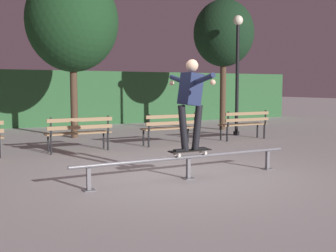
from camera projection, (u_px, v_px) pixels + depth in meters
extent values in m
plane|color=#ADAAA8|center=(181.00, 176.00, 7.29)|extent=(90.00, 90.00, 0.00)
cube|color=#2D5B33|center=(52.00, 98.00, 16.85)|extent=(24.00, 1.20, 2.26)
cylinder|color=slate|center=(188.00, 157.00, 7.04)|extent=(4.16, 0.06, 0.06)
cube|color=slate|center=(89.00, 179.00, 6.24)|extent=(0.06, 0.06, 0.35)
cube|color=slate|center=(89.00, 190.00, 6.26)|extent=(0.18, 0.18, 0.01)
cube|color=slate|center=(188.00, 169.00, 7.06)|extent=(0.06, 0.06, 0.35)
cube|color=slate|center=(188.00, 178.00, 7.07)|extent=(0.18, 0.18, 0.01)
cube|color=slate|center=(267.00, 160.00, 7.87)|extent=(0.06, 0.06, 0.35)
cube|color=slate|center=(267.00, 169.00, 7.88)|extent=(0.18, 0.18, 0.01)
cube|color=black|center=(190.00, 151.00, 7.04)|extent=(0.78, 0.21, 0.02)
cube|color=black|center=(190.00, 150.00, 7.04)|extent=(0.77, 0.20, 0.00)
cube|color=#9E9EA3|center=(203.00, 150.00, 7.17)|extent=(0.05, 0.17, 0.02)
cube|color=#9E9EA3|center=(177.00, 153.00, 6.92)|extent=(0.05, 0.17, 0.02)
cylinder|color=beige|center=(206.00, 153.00, 7.10)|extent=(0.05, 0.03, 0.05)
cylinder|color=beige|center=(201.00, 152.00, 7.24)|extent=(0.05, 0.03, 0.05)
cylinder|color=beige|center=(179.00, 156.00, 6.85)|extent=(0.05, 0.03, 0.05)
cylinder|color=beige|center=(175.00, 154.00, 6.99)|extent=(0.05, 0.03, 0.05)
cube|color=black|center=(199.00, 148.00, 7.13)|extent=(0.26, 0.10, 0.03)
cube|color=black|center=(181.00, 150.00, 6.95)|extent=(0.26, 0.10, 0.03)
cylinder|color=black|center=(197.00, 127.00, 7.07)|extent=(0.21, 0.13, 0.79)
cylinder|color=black|center=(183.00, 128.00, 6.94)|extent=(0.21, 0.13, 0.79)
cube|color=#1E284C|center=(191.00, 89.00, 6.94)|extent=(0.34, 0.37, 0.57)
cylinder|color=#1E284C|center=(203.00, 79.00, 6.59)|extent=(0.10, 0.61, 0.21)
cylinder|color=#1E284C|center=(179.00, 80.00, 7.26)|extent=(0.10, 0.61, 0.21)
sphere|color=beige|center=(213.00, 82.00, 6.35)|extent=(0.09, 0.09, 0.09)
sphere|color=beige|center=(172.00, 83.00, 7.51)|extent=(0.09, 0.09, 0.09)
sphere|color=beige|center=(192.00, 66.00, 6.92)|extent=(0.21, 0.21, 0.21)
cube|color=black|center=(0.00, 148.00, 9.08)|extent=(0.04, 0.04, 0.44)
cube|color=black|center=(104.00, 140.00, 10.52)|extent=(0.04, 0.04, 0.44)
cube|color=black|center=(108.00, 142.00, 10.24)|extent=(0.04, 0.04, 0.44)
cube|color=black|center=(108.00, 124.00, 10.17)|extent=(0.04, 0.04, 0.44)
cube|color=black|center=(48.00, 144.00, 9.86)|extent=(0.04, 0.04, 0.44)
cube|color=black|center=(51.00, 145.00, 9.58)|extent=(0.04, 0.04, 0.44)
cube|color=black|center=(51.00, 127.00, 9.50)|extent=(0.04, 0.04, 0.44)
cube|color=#937551|center=(77.00, 132.00, 10.15)|extent=(1.60, 0.11, 0.04)
cube|color=#937551|center=(78.00, 133.00, 10.03)|extent=(1.60, 0.11, 0.04)
cube|color=#937551|center=(80.00, 134.00, 9.91)|extent=(1.60, 0.11, 0.04)
cube|color=#937551|center=(81.00, 127.00, 9.83)|extent=(1.60, 0.05, 0.09)
cube|color=#937551|center=(80.00, 120.00, 9.81)|extent=(1.60, 0.05, 0.09)
cube|color=black|center=(188.00, 135.00, 11.68)|extent=(0.04, 0.04, 0.44)
cube|color=black|center=(194.00, 136.00, 11.40)|extent=(0.04, 0.04, 0.44)
cube|color=black|center=(195.00, 120.00, 11.32)|extent=(0.04, 0.04, 0.44)
cube|color=black|center=(144.00, 138.00, 11.02)|extent=(0.04, 0.04, 0.44)
cube|color=black|center=(149.00, 139.00, 10.74)|extent=(0.04, 0.04, 0.44)
cube|color=black|center=(149.00, 123.00, 10.66)|extent=(0.04, 0.04, 0.44)
cube|color=#937551|center=(167.00, 128.00, 11.31)|extent=(1.60, 0.11, 0.04)
cube|color=#937551|center=(169.00, 128.00, 11.19)|extent=(1.60, 0.11, 0.04)
cube|color=#937551|center=(172.00, 129.00, 11.07)|extent=(1.60, 0.11, 0.04)
cube|color=#937551|center=(173.00, 123.00, 10.99)|extent=(1.60, 0.05, 0.09)
cube|color=#937551|center=(173.00, 116.00, 10.97)|extent=(1.60, 0.05, 0.09)
cube|color=black|center=(257.00, 131.00, 12.84)|extent=(0.04, 0.04, 0.44)
cube|color=black|center=(264.00, 132.00, 12.56)|extent=(0.04, 0.04, 0.44)
cube|color=black|center=(265.00, 117.00, 12.48)|extent=(0.04, 0.04, 0.44)
cube|color=black|center=(221.00, 133.00, 12.18)|extent=(0.04, 0.04, 0.44)
cube|color=black|center=(227.00, 134.00, 11.90)|extent=(0.04, 0.04, 0.44)
cube|color=black|center=(228.00, 119.00, 11.82)|extent=(0.04, 0.04, 0.44)
cube|color=#937551|center=(240.00, 124.00, 12.47)|extent=(1.60, 0.11, 0.04)
cube|color=#937551|center=(243.00, 124.00, 12.35)|extent=(1.60, 0.11, 0.04)
cube|color=#937551|center=(246.00, 125.00, 12.23)|extent=(1.60, 0.11, 0.04)
cube|color=#937551|center=(248.00, 120.00, 12.15)|extent=(1.60, 0.05, 0.09)
cube|color=#937551|center=(248.00, 114.00, 12.13)|extent=(1.60, 0.05, 0.09)
cylinder|color=#4C3828|center=(223.00, 95.00, 15.17)|extent=(0.22, 0.22, 2.62)
ellipsoid|color=black|center=(224.00, 33.00, 14.96)|extent=(2.22, 2.22, 2.44)
cylinder|color=#4C3828|center=(74.00, 99.00, 12.69)|extent=(0.22, 0.22, 2.40)
ellipsoid|color=#193D1E|center=(72.00, 21.00, 12.47)|extent=(2.81, 2.81, 3.09)
cylinder|color=black|center=(237.00, 81.00, 13.35)|extent=(0.11, 0.11, 3.60)
sphere|color=#F2EACC|center=(238.00, 20.00, 13.16)|extent=(0.32, 0.32, 0.32)
cylinder|color=black|center=(236.00, 133.00, 13.51)|extent=(0.20, 0.20, 0.12)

